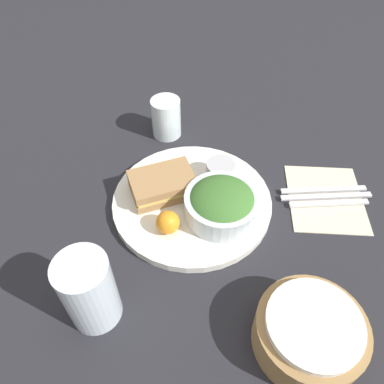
# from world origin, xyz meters

# --- Properties ---
(ground_plane) EXTENTS (4.00, 4.00, 0.00)m
(ground_plane) POSITION_xyz_m (0.00, 0.00, 0.00)
(ground_plane) COLOR #232328
(plate) EXTENTS (0.31, 0.31, 0.02)m
(plate) POSITION_xyz_m (0.00, 0.00, 0.01)
(plate) COLOR white
(plate) RESTS_ON ground_plane
(sandwich) EXTENTS (0.15, 0.13, 0.04)m
(sandwich) POSITION_xyz_m (0.06, -0.02, 0.04)
(sandwich) COLOR #A37A4C
(sandwich) RESTS_ON plate
(salad_bowl) EXTENTS (0.14, 0.14, 0.06)m
(salad_bowl) POSITION_xyz_m (-0.06, 0.03, 0.05)
(salad_bowl) COLOR silver
(salad_bowl) RESTS_ON plate
(dressing_cup) EXTENTS (0.06, 0.06, 0.04)m
(dressing_cup) POSITION_xyz_m (-0.05, -0.06, 0.04)
(dressing_cup) COLOR #B7B7BC
(dressing_cup) RESTS_ON plate
(orange_wedge) EXTENTS (0.04, 0.04, 0.04)m
(orange_wedge) POSITION_xyz_m (0.04, 0.08, 0.04)
(orange_wedge) COLOR orange
(orange_wedge) RESTS_ON plate
(drink_glass) EXTENTS (0.08, 0.08, 0.14)m
(drink_glass) POSITION_xyz_m (0.14, 0.23, 0.07)
(drink_glass) COLOR silver
(drink_glass) RESTS_ON ground_plane
(bread_basket) EXTENTS (0.16, 0.16, 0.07)m
(bread_basket) POSITION_xyz_m (-0.19, 0.26, 0.03)
(bread_basket) COLOR #997547
(bread_basket) RESTS_ON ground_plane
(napkin) EXTENTS (0.15, 0.18, 0.00)m
(napkin) POSITION_xyz_m (-0.27, -0.03, 0.00)
(napkin) COLOR beige
(napkin) RESTS_ON ground_plane
(fork) EXTENTS (0.18, 0.03, 0.01)m
(fork) POSITION_xyz_m (-0.27, -0.05, 0.01)
(fork) COLOR silver
(fork) RESTS_ON napkin
(knife) EXTENTS (0.19, 0.03, 0.01)m
(knife) POSITION_xyz_m (-0.27, -0.03, 0.01)
(knife) COLOR silver
(knife) RESTS_ON napkin
(spoon) EXTENTS (0.16, 0.03, 0.01)m
(spoon) POSITION_xyz_m (-0.27, -0.01, 0.01)
(spoon) COLOR silver
(spoon) RESTS_ON napkin
(water_glass) EXTENTS (0.07, 0.07, 0.09)m
(water_glass) POSITION_xyz_m (0.07, -0.22, 0.05)
(water_glass) COLOR silver
(water_glass) RESTS_ON ground_plane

